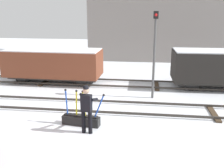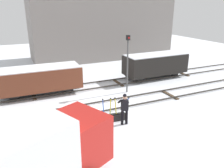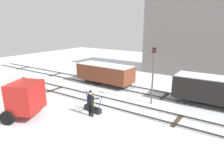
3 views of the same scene
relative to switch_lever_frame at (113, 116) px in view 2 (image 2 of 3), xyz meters
name	(u,v)px [view 2 (image 2 of 3)]	position (x,y,z in m)	size (l,w,h in m)	color
ground_plane	(97,109)	(-0.35, 1.86, -0.25)	(60.00, 60.00, 0.00)	silver
track_main_line	(97,107)	(-0.35, 1.86, -0.14)	(44.00, 1.94, 0.18)	#38332D
track_siding_near	(79,88)	(-0.35, 5.98, -0.14)	(44.00, 1.94, 0.18)	#38332D
switch_lever_frame	(113,116)	(0.00, 0.00, 0.00)	(1.77, 0.56, 1.45)	black
rail_worker	(124,107)	(0.40, -0.64, 0.81)	(0.61, 0.70, 1.86)	black
delivery_truck	(34,157)	(-4.71, -4.03, 1.40)	(5.77, 4.17, 2.96)	#B21E19
signal_post	(128,59)	(2.87, 3.75, 2.40)	(0.24, 0.32, 4.39)	#4C4C4C
apartment_building	(101,12)	(5.94, 16.71, 5.39)	(17.83, 6.27, 11.26)	gray
freight_car_back_track	(155,64)	(6.96, 5.98, 1.05)	(5.89, 2.30, 2.24)	#2D2B28
freight_car_near_switch	(40,79)	(-3.26, 5.98, 0.99)	(5.96, 2.34, 2.12)	#2D2B28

